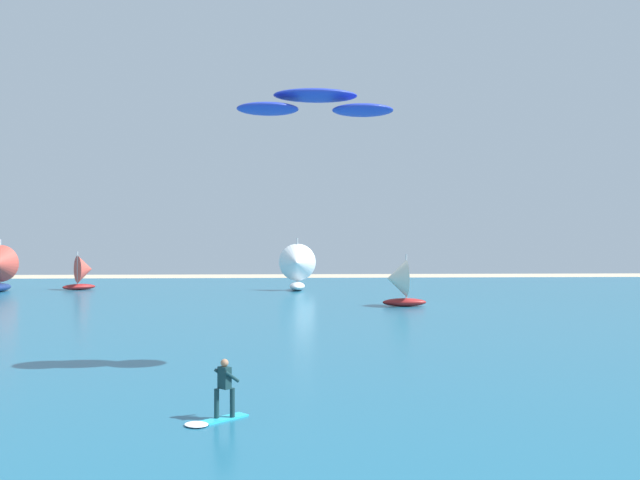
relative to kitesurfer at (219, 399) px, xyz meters
The scene contains 6 objects.
ocean 37.48m from the kitesurfer, 83.74° to the left, with size 160.00×90.00×0.10m, color #1E607F.
kitesurfer is the anchor object (origin of this frame).
kite 12.54m from the kitesurfer, 67.70° to the left, with size 6.09×2.04×0.92m.
sailboat_center_horizon 59.71m from the kitesurfer, 109.17° to the left, with size 3.73×3.39×4.15m.
sailboat_outermost 53.62m from the kitesurfer, 86.33° to the left, with size 4.06×4.79×5.60m.
sailboat_trailing 36.15m from the kitesurfer, 72.38° to the left, with size 3.48×2.93×4.11m.
Camera 1 is at (-2.40, -5.96, 4.91)m, focal length 38.39 mm.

